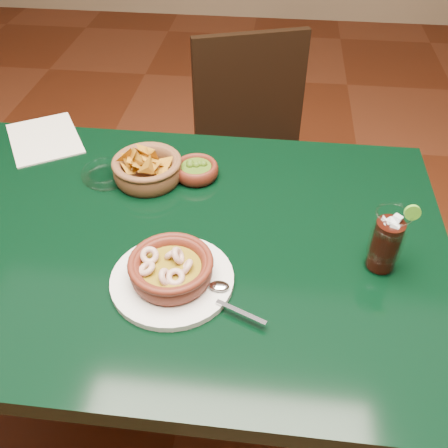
# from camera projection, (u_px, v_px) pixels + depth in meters

# --- Properties ---
(ground) EXTENTS (7.00, 7.00, 0.00)m
(ground) POSITION_uv_depth(u_px,v_px,m) (180.00, 413.00, 1.54)
(ground) COLOR #471C0C
(ground) RESTS_ON ground
(dining_table) EXTENTS (1.20, 0.80, 0.75)m
(dining_table) POSITION_uv_depth(u_px,v_px,m) (163.00, 267.00, 1.11)
(dining_table) COLOR black
(dining_table) RESTS_ON ground
(dining_chair) EXTENTS (0.51, 0.51, 0.87)m
(dining_chair) POSITION_uv_depth(u_px,v_px,m) (256.00, 159.00, 1.73)
(dining_chair) COLOR black
(dining_chair) RESTS_ON ground
(shrimp_plate) EXTENTS (0.30, 0.23, 0.07)m
(shrimp_plate) POSITION_uv_depth(u_px,v_px,m) (172.00, 271.00, 0.92)
(shrimp_plate) COLOR silver
(shrimp_plate) RESTS_ON dining_table
(chip_basket) EXTENTS (0.19, 0.19, 0.11)m
(chip_basket) POSITION_uv_depth(u_px,v_px,m) (147.00, 169.00, 1.17)
(chip_basket) COLOR brown
(chip_basket) RESTS_ON dining_table
(guacamole_ramekin) EXTENTS (0.12, 0.12, 0.04)m
(guacamole_ramekin) POSITION_uv_depth(u_px,v_px,m) (196.00, 170.00, 1.18)
(guacamole_ramekin) COLOR #4C190F
(guacamole_ramekin) RESTS_ON dining_table
(cola_drink) EXTENTS (0.13, 0.13, 0.15)m
(cola_drink) POSITION_uv_depth(u_px,v_px,m) (386.00, 241.00, 0.93)
(cola_drink) COLOR white
(cola_drink) RESTS_ON dining_table
(glass_ashtray) EXTENTS (0.13, 0.13, 0.03)m
(glass_ashtray) POSITION_uv_depth(u_px,v_px,m) (106.00, 174.00, 1.18)
(glass_ashtray) COLOR white
(glass_ashtray) RESTS_ON dining_table
(paper_menu) EXTENTS (0.26, 0.28, 0.00)m
(paper_menu) POSITION_uv_depth(u_px,v_px,m) (44.00, 138.00, 1.32)
(paper_menu) COLOR beige
(paper_menu) RESTS_ON dining_table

